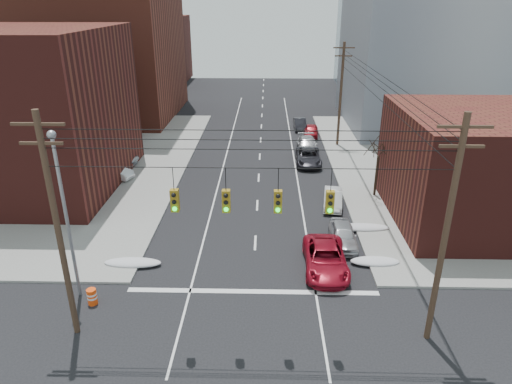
# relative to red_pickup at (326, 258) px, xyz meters

# --- Properties ---
(ground) EXTENTS (160.00, 160.00, 0.00)m
(ground) POSITION_rel_red_pickup_xyz_m (-4.28, -8.88, -0.75)
(ground) COLOR black
(ground) RESTS_ON ground
(building_brick_far) EXTENTS (22.00, 18.00, 12.00)m
(building_brick_far) POSITION_rel_red_pickup_xyz_m (-30.28, 65.12, 5.25)
(building_brick_far) COLOR #4F1C17
(building_brick_far) RESTS_ON ground
(building_office) EXTENTS (22.00, 20.00, 25.00)m
(building_office) POSITION_rel_red_pickup_xyz_m (17.72, 35.12, 11.75)
(building_office) COLOR gray
(building_office) RESTS_ON ground
(building_glass) EXTENTS (20.00, 18.00, 22.00)m
(building_glass) POSITION_rel_red_pickup_xyz_m (19.72, 61.12, 10.25)
(building_glass) COLOR gray
(building_glass) RESTS_ON ground
(building_storefront) EXTENTS (16.00, 12.00, 8.00)m
(building_storefront) POSITION_rel_red_pickup_xyz_m (13.72, 7.12, 3.25)
(building_storefront) COLOR #4F1C17
(building_storefront) RESTS_ON ground
(utility_pole_left) EXTENTS (2.20, 0.28, 11.00)m
(utility_pole_left) POSITION_rel_red_pickup_xyz_m (-12.78, -5.88, 5.04)
(utility_pole_left) COLOR #473323
(utility_pole_left) RESTS_ON ground
(utility_pole_right) EXTENTS (2.20, 0.28, 11.00)m
(utility_pole_right) POSITION_rel_red_pickup_xyz_m (4.22, -5.88, 5.04)
(utility_pole_right) COLOR #473323
(utility_pole_right) RESTS_ON ground
(utility_pole_far) EXTENTS (2.20, 0.28, 11.00)m
(utility_pole_far) POSITION_rel_red_pickup_xyz_m (4.22, 25.12, 5.04)
(utility_pole_far) COLOR #473323
(utility_pole_far) RESTS_ON ground
(traffic_signals) EXTENTS (17.00, 0.42, 2.02)m
(traffic_signals) POSITION_rel_red_pickup_xyz_m (-4.18, -5.91, 6.42)
(traffic_signals) COLOR black
(traffic_signals) RESTS_ON ground
(street_light) EXTENTS (0.44, 0.44, 9.32)m
(street_light) POSITION_rel_red_pickup_xyz_m (-13.78, -2.88, 4.79)
(street_light) COLOR gray
(street_light) RESTS_ON ground
(bare_tree) EXTENTS (2.09, 2.20, 4.93)m
(bare_tree) POSITION_rel_red_pickup_xyz_m (5.31, 11.12, 1.57)
(bare_tree) COLOR black
(bare_tree) RESTS_ON ground
(snow_nw) EXTENTS (3.50, 1.08, 0.42)m
(snow_nw) POSITION_rel_red_pickup_xyz_m (-11.68, 0.12, -0.54)
(snow_nw) COLOR silver
(snow_nw) RESTS_ON ground
(snow_ne) EXTENTS (3.00, 1.08, 0.42)m
(snow_ne) POSITION_rel_red_pickup_xyz_m (3.12, 0.62, -0.54)
(snow_ne) COLOR silver
(snow_ne) RESTS_ON ground
(snow_east_far) EXTENTS (4.00, 1.08, 0.42)m
(snow_east_far) POSITION_rel_red_pickup_xyz_m (3.12, 5.12, -0.54)
(snow_east_far) COLOR silver
(snow_east_far) RESTS_ON ground
(red_pickup) EXTENTS (2.56, 5.42, 1.49)m
(red_pickup) POSITION_rel_red_pickup_xyz_m (0.00, 0.00, 0.00)
(red_pickup) COLOR maroon
(red_pickup) RESTS_ON ground
(parked_car_a) EXTENTS (1.74, 4.16, 1.41)m
(parked_car_a) POSITION_rel_red_pickup_xyz_m (1.51, 3.07, -0.04)
(parked_car_a) COLOR #AEAEB3
(parked_car_a) RESTS_ON ground
(parked_car_b) EXTENTS (1.90, 4.10, 1.30)m
(parked_car_b) POSITION_rel_red_pickup_xyz_m (1.64, 9.08, -0.10)
(parked_car_b) COLOR silver
(parked_car_b) RESTS_ON ground
(parked_car_c) EXTENTS (2.51, 5.23, 1.44)m
(parked_car_c) POSITION_rel_red_pickup_xyz_m (0.52, 18.97, -0.03)
(parked_car_c) COLOR black
(parked_car_c) RESTS_ON ground
(parked_car_d) EXTENTS (2.12, 5.17, 1.50)m
(parked_car_d) POSITION_rel_red_pickup_xyz_m (0.72, 22.87, 0.00)
(parked_car_d) COLOR #A7A8AC
(parked_car_d) RESTS_ON ground
(parked_car_e) EXTENTS (2.06, 4.14, 1.36)m
(parked_car_e) POSITION_rel_red_pickup_xyz_m (1.64, 28.70, -0.07)
(parked_car_e) COLOR maroon
(parked_car_e) RESTS_ON ground
(parked_car_f) EXTENTS (1.54, 4.11, 1.34)m
(parked_car_f) POSITION_rel_red_pickup_xyz_m (0.52, 31.84, -0.08)
(parked_car_f) COLOR black
(parked_car_f) RESTS_ON ground
(lot_car_a) EXTENTS (4.13, 2.58, 1.28)m
(lot_car_a) POSITION_rel_red_pickup_xyz_m (-17.37, 14.32, 0.04)
(lot_car_a) COLOR white
(lot_car_a) RESTS_ON sidewalk_nw
(lot_car_b) EXTENTS (5.84, 3.37, 1.53)m
(lot_car_b) POSITION_rel_red_pickup_xyz_m (-18.69, 17.93, 0.17)
(lot_car_b) COLOR #A8A9AD
(lot_car_b) RESTS_ON sidewalk_nw
(lot_car_c) EXTENTS (4.81, 3.21, 1.29)m
(lot_car_c) POSITION_rel_red_pickup_xyz_m (-23.19, 10.89, 0.05)
(lot_car_c) COLOR black
(lot_car_c) RESTS_ON sidewalk_nw
(lot_car_d) EXTENTS (4.16, 1.76, 1.40)m
(lot_car_d) POSITION_rel_red_pickup_xyz_m (-22.92, 16.91, 0.10)
(lot_car_d) COLOR #B6B6BB
(lot_car_d) RESTS_ON sidewalk_nw
(construction_barrel) EXTENTS (0.56, 0.56, 0.90)m
(construction_barrel) POSITION_rel_red_pickup_xyz_m (-12.78, -3.68, -0.28)
(construction_barrel) COLOR #FE470D
(construction_barrel) RESTS_ON ground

